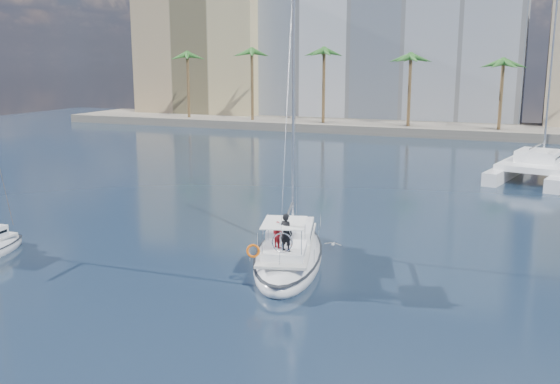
% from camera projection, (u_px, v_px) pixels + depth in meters
% --- Properties ---
extents(ground, '(160.00, 160.00, 0.00)m').
position_uv_depth(ground, '(292.00, 261.00, 31.86)').
color(ground, black).
rests_on(ground, ground).
extents(quay, '(120.00, 14.00, 1.20)m').
position_uv_depth(quay, '(449.00, 129.00, 86.97)').
color(quay, gray).
rests_on(quay, ground).
extents(building_modern, '(42.00, 16.00, 28.00)m').
position_uv_depth(building_modern, '(387.00, 34.00, 99.48)').
color(building_modern, silver).
rests_on(building_modern, ground).
extents(building_tan_left, '(22.00, 14.00, 22.00)m').
position_uv_depth(building_tan_left, '(210.00, 54.00, 107.56)').
color(building_tan_left, tan).
rests_on(building_tan_left, ground).
extents(palm_left, '(3.60, 3.60, 12.30)m').
position_uv_depth(palm_left, '(218.00, 58.00, 93.89)').
color(palm_left, brown).
rests_on(palm_left, ground).
extents(palm_centre, '(3.60, 3.60, 12.30)m').
position_uv_depth(palm_centre, '(450.00, 58.00, 81.33)').
color(palm_centre, brown).
rests_on(palm_centre, ground).
extents(main_sloop, '(6.04, 10.92, 15.47)m').
position_uv_depth(main_sloop, '(289.00, 254.00, 31.38)').
color(main_sloop, white).
rests_on(main_sloop, ground).
extents(catamaran, '(8.40, 12.94, 17.42)m').
position_uv_depth(catamaran, '(537.00, 166.00, 53.42)').
color(catamaran, white).
rests_on(catamaran, ground).
extents(seagull, '(0.96, 0.41, 0.18)m').
position_uv_depth(seagull, '(333.00, 244.00, 33.79)').
color(seagull, silver).
rests_on(seagull, ground).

